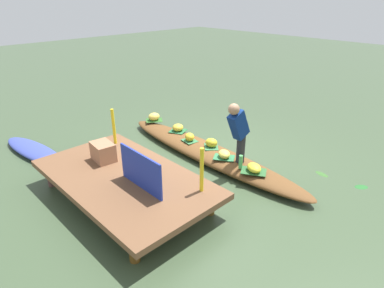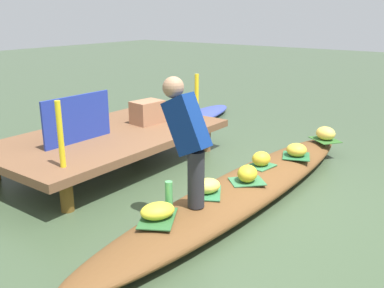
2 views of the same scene
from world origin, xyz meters
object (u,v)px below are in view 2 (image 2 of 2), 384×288
object	(u,v)px
moored_boat	(200,116)
produce_crate	(147,112)
water_bottle	(169,194)
banana_bunch_1	(247,174)
banana_bunch_0	(261,159)
vendor_person	(187,135)
vendor_boat	(243,190)
market_banner	(78,119)
banana_bunch_3	(297,150)
banana_bunch_5	(158,211)
banana_bunch_4	(207,186)
banana_bunch_2	(326,133)

from	to	relation	value
moored_boat	produce_crate	distance (m)	2.19
produce_crate	water_bottle	bearing A→B (deg)	-133.04
banana_bunch_1	banana_bunch_0	bearing A→B (deg)	12.11
produce_crate	vendor_person	bearing A→B (deg)	-128.69
banana_bunch_0	moored_boat	bearing A→B (deg)	48.21
vendor_boat	moored_boat	bearing A→B (deg)	44.34
vendor_boat	vendor_person	world-z (taller)	vendor_person
banana_bunch_0	market_banner	distance (m)	2.32
banana_bunch_3	moored_boat	bearing A→B (deg)	58.61
banana_bunch_5	moored_boat	bearing A→B (deg)	31.00
banana_bunch_5	banana_bunch_1	bearing A→B (deg)	-9.59
vendor_boat	moored_boat	distance (m)	3.72
vendor_boat	banana_bunch_1	xyz separation A→B (m)	(-0.04, -0.07, 0.22)
banana_bunch_3	water_bottle	bearing A→B (deg)	170.34
banana_bunch_1	banana_bunch_5	xyz separation A→B (m)	(-1.23, 0.21, -0.02)
banana_bunch_3	produce_crate	size ratio (longest dim) A/B	0.58
vendor_boat	water_bottle	xyz separation A→B (m)	(-1.03, 0.21, 0.26)
banana_bunch_1	water_bottle	bearing A→B (deg)	164.02
vendor_boat	banana_bunch_1	distance (m)	0.24
banana_bunch_3	banana_bunch_1	bearing A→B (deg)	176.10
banana_bunch_0	market_banner	bearing A→B (deg)	117.35
banana_bunch_3	banana_bunch_4	xyz separation A→B (m)	(-1.63, 0.26, -0.01)
vendor_boat	vendor_person	xyz separation A→B (m)	(-0.86, 0.12, 0.82)
moored_boat	banana_bunch_3	world-z (taller)	banana_bunch_3
banana_bunch_0	banana_bunch_1	size ratio (longest dim) A/B	0.87
banana_bunch_1	banana_bunch_4	size ratio (longest dim) A/B	0.90
banana_bunch_1	banana_bunch_2	bearing A→B (deg)	-3.09
vendor_person	water_bottle	bearing A→B (deg)	151.11
banana_bunch_3	banana_bunch_5	bearing A→B (deg)	173.10
banana_bunch_5	vendor_person	bearing A→B (deg)	-2.49
moored_boat	banana_bunch_5	world-z (taller)	banana_bunch_5
banana_bunch_2	banana_bunch_0	bearing A→B (deg)	171.60
market_banner	produce_crate	size ratio (longest dim) A/B	2.27
vendor_boat	banana_bunch_2	world-z (taller)	banana_bunch_2
vendor_person	market_banner	xyz separation A→B (m)	(0.30, 1.95, -0.20)
banana_bunch_2	banana_bunch_5	world-z (taller)	banana_bunch_2
market_banner	vendor_person	bearing A→B (deg)	-97.78
banana_bunch_4	market_banner	world-z (taller)	market_banner
moored_boat	banana_bunch_3	xyz separation A→B (m)	(-1.64, -2.69, 0.26)
moored_boat	market_banner	world-z (taller)	market_banner
banana_bunch_0	banana_bunch_3	size ratio (longest dim) A/B	0.88
vendor_person	water_bottle	world-z (taller)	vendor_person
banana_bunch_2	banana_bunch_4	bearing A→B (deg)	173.50
banana_bunch_3	produce_crate	bearing A→B (deg)	101.11
banana_bunch_0	produce_crate	distance (m)	2.00
banana_bunch_4	water_bottle	world-z (taller)	water_bottle
banana_bunch_1	banana_bunch_2	distance (m)	2.06
banana_bunch_1	banana_bunch_2	world-z (taller)	banana_bunch_2
banana_bunch_5	vendor_person	distance (m)	0.74
banana_bunch_0	vendor_person	distance (m)	1.48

